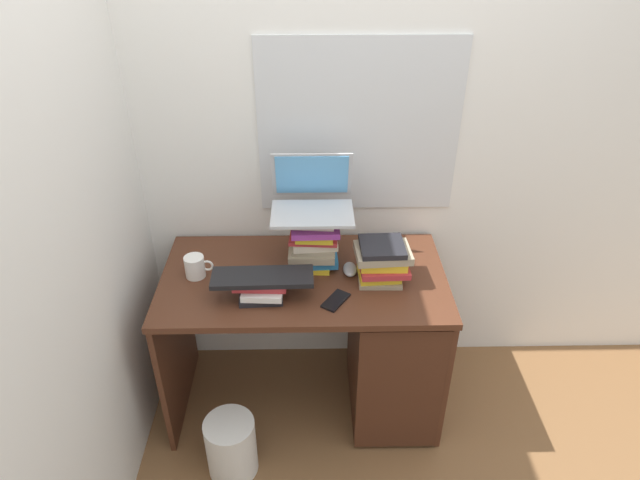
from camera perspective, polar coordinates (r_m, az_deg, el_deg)
ground_plane at (r=3.01m, az=-1.44°, el=-15.75°), size 6.00×6.00×0.00m
wall_back at (r=2.56m, az=-1.75°, el=10.93°), size 6.00×0.06×2.60m
wall_left at (r=2.36m, az=-21.42°, el=6.63°), size 0.05×6.00×2.60m
desk at (r=2.70m, az=5.27°, el=-10.01°), size 1.26×0.68×0.78m
book_stack_tall at (r=2.46m, az=-0.67°, el=-0.09°), size 0.22×0.20×0.27m
book_stack_keyboard_riser at (r=2.36m, az=-5.98°, el=-4.81°), size 0.23×0.18×0.09m
book_stack_side at (r=2.42m, az=6.35°, el=-2.14°), size 0.24×0.20×0.18m
laptop at (r=2.42m, az=-0.80°, el=4.38°), size 0.35×0.29×0.23m
keyboard at (r=2.32m, az=-5.89°, el=-3.80°), size 0.42×0.15×0.02m
computer_mouse at (r=2.49m, az=3.07°, el=-3.00°), size 0.06×0.10×0.04m
mug at (r=2.51m, az=-12.60°, el=-2.66°), size 0.13×0.09×0.10m
cell_phone at (r=2.33m, az=1.61°, el=-6.18°), size 0.13×0.15×0.01m
wastebasket at (r=2.66m, az=-9.03°, el=-20.05°), size 0.22×0.22×0.29m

